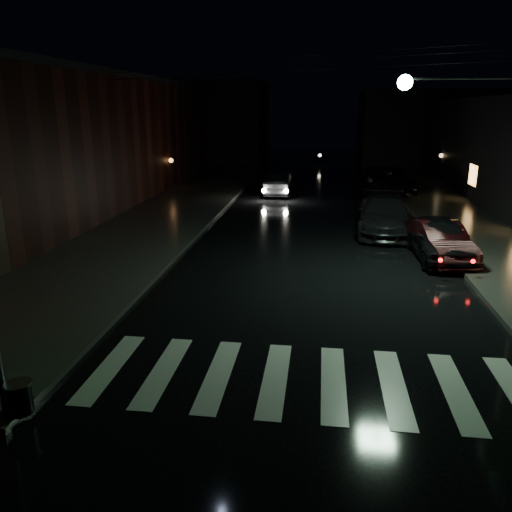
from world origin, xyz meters
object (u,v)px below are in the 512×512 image
(parked_car_c, at_px, (384,214))
(oncoming_car, at_px, (278,184))
(parked_car_d, at_px, (389,180))
(parked_car_b, at_px, (439,241))
(parked_car_a, at_px, (439,238))

(parked_car_c, height_order, oncoming_car, parked_car_c)
(parked_car_d, bearing_deg, parked_car_b, -95.04)
(parked_car_b, relative_size, oncoming_car, 0.98)
(parked_car_a, xyz_separation_m, parked_car_c, (-1.54, 3.94, 0.04))
(parked_car_b, height_order, parked_car_c, parked_car_c)
(parked_car_a, xyz_separation_m, parked_car_b, (0.00, -0.07, -0.07))
(parked_car_c, bearing_deg, oncoming_car, 124.99)
(parked_car_c, relative_size, oncoming_car, 1.28)
(parked_car_a, relative_size, parked_car_c, 0.81)
(parked_car_b, height_order, parked_car_d, parked_car_d)
(parked_car_a, relative_size, oncoming_car, 1.04)
(parked_car_a, bearing_deg, parked_car_d, 88.56)
(parked_car_c, relative_size, parked_car_d, 0.94)
(parked_car_b, height_order, oncoming_car, oncoming_car)
(parked_car_d, relative_size, oncoming_car, 1.36)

